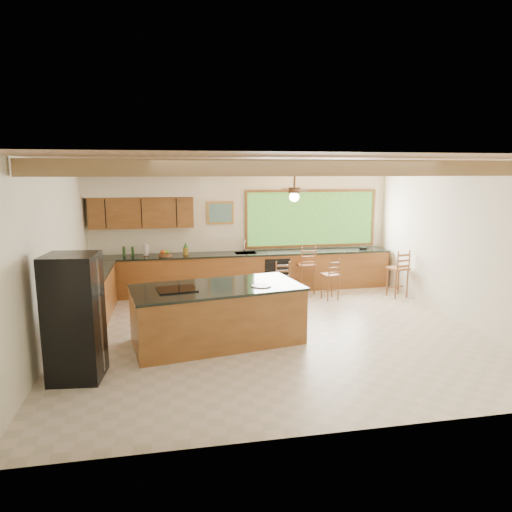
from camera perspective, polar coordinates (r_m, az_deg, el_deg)
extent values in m
plane|color=beige|center=(8.25, 2.09, -9.43)|extent=(7.20, 7.20, 0.00)
cube|color=white|center=(11.02, -1.62, 3.67)|extent=(7.20, 0.04, 3.00)
cube|color=white|center=(4.83, 10.86, -5.46)|extent=(7.20, 0.04, 3.00)
cube|color=white|center=(7.89, -24.23, 0.00)|extent=(0.04, 6.50, 3.00)
cube|color=white|center=(9.35, 24.22, 1.51)|extent=(0.04, 6.50, 3.00)
cube|color=#9C6B4E|center=(7.76, 2.25, 11.89)|extent=(7.20, 6.50, 0.04)
cube|color=#9F764F|center=(6.21, 5.62, 10.90)|extent=(7.10, 0.15, 0.22)
cube|color=#9F764F|center=(8.24, 1.44, 10.84)|extent=(7.10, 0.15, 0.22)
cube|color=#9F764F|center=(10.01, -0.78, 10.78)|extent=(7.10, 0.15, 0.22)
cube|color=brown|center=(10.67, -14.07, 5.29)|extent=(2.30, 0.35, 0.70)
cube|color=white|center=(10.57, -14.24, 8.50)|extent=(2.60, 0.50, 0.48)
cylinder|color=#FFEABF|center=(10.64, -17.97, 7.08)|extent=(0.10, 0.10, 0.01)
cylinder|color=#FFEABF|center=(10.56, -10.36, 7.40)|extent=(0.10, 0.10, 0.01)
cube|color=#5EA139|center=(11.37, 6.92, 4.67)|extent=(3.20, 0.04, 1.30)
cube|color=#AC7734|center=(10.88, -4.48, 5.41)|extent=(0.64, 0.03, 0.54)
cube|color=#447B64|center=(10.87, -4.46, 5.40)|extent=(0.54, 0.01, 0.44)
cube|color=brown|center=(10.87, -1.30, -2.10)|extent=(7.00, 0.65, 0.88)
cube|color=black|center=(10.78, -1.32, 0.29)|extent=(7.04, 0.69, 0.04)
cube|color=brown|center=(9.34, -19.83, -4.84)|extent=(0.65, 2.35, 0.88)
cube|color=black|center=(9.23, -20.01, -2.09)|extent=(0.69, 2.39, 0.04)
cube|color=black|center=(10.70, 2.69, -2.42)|extent=(0.60, 0.02, 0.78)
cube|color=silver|center=(10.78, -1.32, 0.32)|extent=(0.50, 0.38, 0.03)
cylinder|color=silver|center=(10.95, -1.49, 1.35)|extent=(0.03, 0.03, 0.30)
cylinder|color=silver|center=(10.83, -1.41, 1.94)|extent=(0.03, 0.20, 0.03)
cylinder|color=silver|center=(10.67, -13.59, 0.74)|extent=(0.11, 0.11, 0.27)
cylinder|color=#20471C|center=(10.81, -16.18, 0.59)|extent=(0.06, 0.06, 0.22)
cylinder|color=#20471C|center=(10.80, -15.17, 0.60)|extent=(0.06, 0.06, 0.21)
cube|color=black|center=(11.53, 13.19, 0.99)|extent=(0.20, 0.17, 0.08)
cube|color=brown|center=(7.66, -4.85, -7.43)|extent=(2.88, 1.70, 0.92)
cube|color=black|center=(7.53, -4.90, -3.96)|extent=(2.93, 1.75, 0.04)
cube|color=black|center=(7.37, -9.87, -4.13)|extent=(0.68, 0.58, 0.02)
cylinder|color=silver|center=(7.51, 0.66, -3.72)|extent=(0.33, 0.33, 0.02)
cube|color=black|center=(6.68, -21.74, -7.17)|extent=(0.74, 0.73, 1.74)
cube|color=silver|center=(6.62, -18.85, -7.13)|extent=(0.02, 0.05, 1.60)
cube|color=brown|center=(9.70, 3.21, -2.77)|extent=(0.38, 0.38, 0.04)
cylinder|color=brown|center=(9.61, 2.59, -4.75)|extent=(0.03, 0.03, 0.57)
cylinder|color=brown|center=(9.68, 4.18, -4.66)|extent=(0.03, 0.03, 0.57)
cylinder|color=brown|center=(9.87, 2.22, -4.34)|extent=(0.03, 0.03, 0.57)
cylinder|color=brown|center=(9.93, 3.77, -4.25)|extent=(0.03, 0.03, 0.57)
cube|color=brown|center=(10.69, 6.30, -1.08)|extent=(0.41, 0.41, 0.04)
cylinder|color=brown|center=(10.57, 5.69, -3.13)|extent=(0.04, 0.04, 0.66)
cylinder|color=brown|center=(10.67, 7.33, -3.05)|extent=(0.04, 0.04, 0.66)
cylinder|color=brown|center=(10.87, 5.22, -2.75)|extent=(0.04, 0.04, 0.66)
cylinder|color=brown|center=(10.96, 6.82, -2.67)|extent=(0.04, 0.04, 0.66)
cube|color=brown|center=(10.23, 9.28, -2.32)|extent=(0.40, 0.40, 0.04)
cylinder|color=brown|center=(10.13, 8.78, -4.13)|extent=(0.03, 0.03, 0.55)
cylinder|color=brown|center=(10.22, 10.19, -4.04)|extent=(0.03, 0.03, 0.55)
cylinder|color=brown|center=(10.37, 8.29, -3.77)|extent=(0.03, 0.03, 0.55)
cylinder|color=brown|center=(10.46, 9.67, -3.68)|extent=(0.03, 0.03, 0.55)
cube|color=brown|center=(10.79, 17.33, -1.47)|extent=(0.45, 0.45, 0.04)
cylinder|color=brown|center=(10.66, 16.88, -3.47)|extent=(0.04, 0.04, 0.64)
cylinder|color=brown|center=(10.81, 18.34, -3.37)|extent=(0.04, 0.04, 0.64)
cylinder|color=brown|center=(10.93, 16.13, -3.10)|extent=(0.04, 0.04, 0.64)
cylinder|color=brown|center=(11.07, 17.57, -3.00)|extent=(0.04, 0.04, 0.64)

